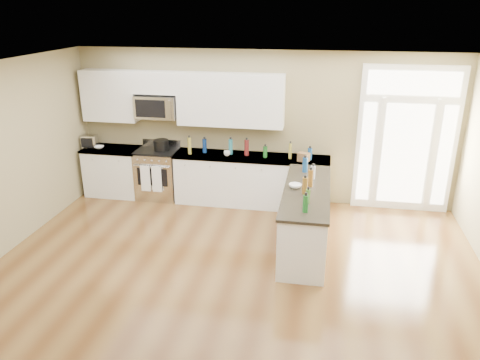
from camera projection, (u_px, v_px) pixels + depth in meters
The scene contains 18 objects.
ground at pixel (214, 328), 5.45m from camera, with size 8.00×8.00×0.00m, color #563518.
room_shell at pixel (210, 193), 4.85m from camera, with size 8.00×8.00×8.00m.
back_cabinet_left at pixel (115, 173), 9.18m from camera, with size 1.10×0.66×0.94m.
back_cabinet_right at pixel (251, 182), 8.72m from camera, with size 2.85×0.66×0.94m.
peninsula_cabinet at pixel (305, 219), 7.20m from camera, with size 0.69×2.32×0.94m.
upper_cabinet_left at pixel (110, 96), 8.78m from camera, with size 1.04×0.33×0.95m, color silver.
upper_cabinet_right at pixel (230, 100), 8.39m from camera, with size 1.94×0.33×0.95m, color silver.
upper_cabinet_short at pixel (156, 82), 8.53m from camera, with size 0.82×0.33×0.40m, color silver.
microwave at pixel (157, 107), 8.65m from camera, with size 0.78×0.41×0.42m.
entry_door at pixel (406, 140), 8.19m from camera, with size 1.70×0.10×2.60m.
kitchen_range at pixel (158, 173), 9.01m from camera, with size 0.77×0.69×1.08m.
stockpot at pixel (161, 145), 8.80m from camera, with size 0.28×0.28×0.22m, color black.
toaster_oven at pixel (90, 141), 9.03m from camera, with size 0.28×0.22×0.24m, color silver.
cardboard_box at pixel (304, 157), 8.22m from camera, with size 0.19×0.14×0.15m, color brown.
bowl_left at pixel (99, 147), 8.97m from camera, with size 0.18×0.18×0.04m, color white.
bowl_peninsula at pixel (295, 186), 7.05m from camera, with size 0.19×0.19×0.06m, color white.
cup_counter at pixel (227, 153), 8.53m from camera, with size 0.12×0.12×0.09m, color white.
counter_bottles at pixel (270, 162), 7.82m from camera, with size 2.36×2.43×0.31m.
Camera 1 is at (1.12, -4.35, 3.55)m, focal length 35.00 mm.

